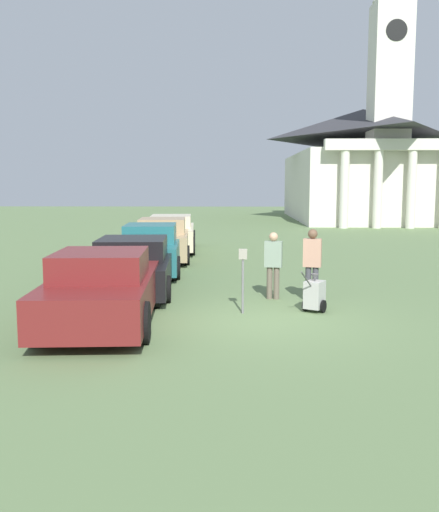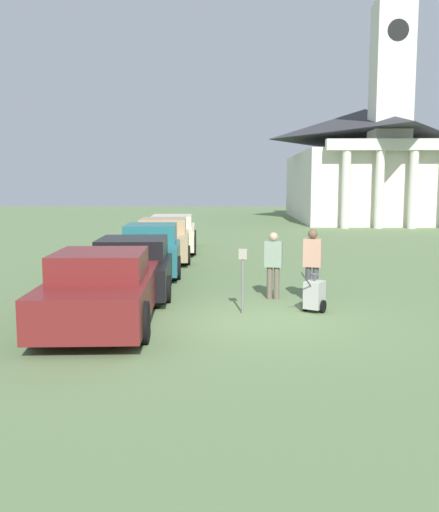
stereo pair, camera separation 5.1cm
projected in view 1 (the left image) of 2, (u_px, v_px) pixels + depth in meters
The scene contains 11 objects.
ground_plane at pixel (256, 321), 11.69m from camera, with size 120.00×120.00×0.00m, color #607A4C.
parked_car_maroon at pixel (103, 290), 11.35m from camera, with size 2.32×4.87×1.49m.
parked_car_black at pixel (134, 266), 14.87m from camera, with size 2.30×5.04×1.41m.
parked_car_teal at pixel (151, 250), 18.06m from camera, with size 2.14×4.84×1.54m.
parked_car_tan at pixel (163, 240), 21.07m from camera, with size 2.23×4.80×1.55m.
parked_car_cream at pixel (171, 234), 23.95m from camera, with size 2.25×5.28×1.50m.
parking_meter at pixel (243, 269), 12.26m from camera, with size 0.18×0.09×1.41m.
person_worker at pixel (273, 261), 13.82m from camera, with size 0.45×0.29×1.64m.
person_supervisor at pixel (312, 260), 13.49m from camera, with size 0.46×0.31×1.74m.
equipment_cart at pixel (314, 294), 12.49m from camera, with size 0.67×0.95×1.00m.
church at pixel (363, 160), 44.58m from camera, with size 10.72×19.08×20.30m.
Camera 1 is at (-0.47, -11.45, 2.79)m, focal length 40.00 mm.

